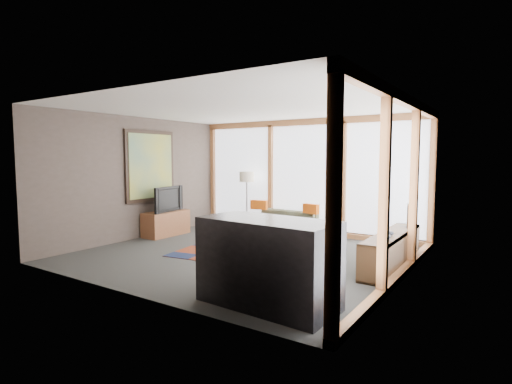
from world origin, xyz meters
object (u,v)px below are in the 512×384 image
Objects in this scene: sofa at (283,223)px; television at (165,199)px; floor_lamp at (247,201)px; bookshelf at (391,250)px; tv_console at (166,223)px; bar_counter at (268,262)px; coffee_table at (261,244)px.

sofa is 2.67m from television.
floor_lamp is 0.64× the size of bookshelf.
bookshelf is 4.92m from television.
bookshelf is at bearing -97.96° from television.
bookshelf is at bearing -22.19° from sofa.
floor_lamp is at bearing -43.01° from television.
sofa reaches higher than tv_console.
floor_lamp is at bearing 55.75° from tv_console.
sofa is 1.15× the size of bar_counter.
floor_lamp is 4.11m from bookshelf.
television is at bearing -141.79° from sofa.
tv_console is (-2.17, -1.45, -0.00)m from sofa.
floor_lamp reaches higher than coffee_table.
coffee_table is at bearing -69.20° from sofa.
floor_lamp reaches higher than bookshelf.
sofa is 1.18m from floor_lamp.
sofa is 1.33× the size of floor_lamp.
sofa is at bearing -65.25° from television.
bookshelf reaches higher than coffee_table.
bar_counter is (-0.79, -2.46, 0.24)m from bookshelf.
tv_console is 0.67× the size of bar_counter.
coffee_table is at bearing -105.61° from television.
tv_console is 0.55m from television.
sofa is at bearing 120.37° from bar_counter.
floor_lamp is 1.95m from television.
television is at bearing 153.70° from bar_counter.
sofa is at bearing 106.88° from coffee_table.
coffee_table is at bearing -49.69° from floor_lamp.
bookshelf is (2.19, 0.42, 0.09)m from coffee_table.
bar_counter is at bearing -55.43° from coffee_table.
bookshelf is at bearing 75.63° from bar_counter.
bookshelf reaches higher than tv_console.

